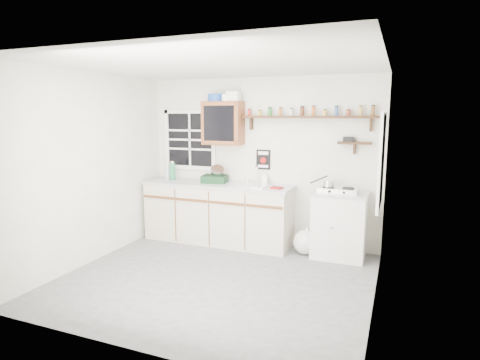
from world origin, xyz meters
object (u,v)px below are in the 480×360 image
spice_shelf (308,116)px  dish_rack (215,177)px  main_cabinet (218,213)px  right_cabinet (339,225)px  hotplate (338,190)px  upper_cabinet (223,123)px

spice_shelf → dish_rack: size_ratio=4.67×
main_cabinet → dish_rack: dish_rack is taller
main_cabinet → right_cabinet: size_ratio=2.54×
hotplate → right_cabinet: bearing=34.6°
dish_rack → hotplate: size_ratio=0.76×
right_cabinet → spice_shelf: 1.57m
upper_cabinet → hotplate: (1.77, -0.14, -0.88)m
upper_cabinet → dish_rack: 0.83m
right_cabinet → dish_rack: (-1.89, 0.03, 0.55)m
main_cabinet → hotplate: 1.87m
upper_cabinet → spice_shelf: 1.30m
right_cabinet → main_cabinet: bearing=-179.2°
spice_shelf → hotplate: bearing=-23.4°
dish_rack → main_cabinet: bearing=-53.1°
dish_rack → hotplate: dish_rack is taller
dish_rack → hotplate: bearing=-10.0°
right_cabinet → hotplate: size_ratio=1.68×
upper_cabinet → dish_rack: (-0.09, -0.09, -0.82)m
dish_rack → right_cabinet: bearing=-9.3°
right_cabinet → hotplate: 0.49m
main_cabinet → spice_shelf: bearing=9.1°
main_cabinet → hotplate: size_ratio=4.28×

